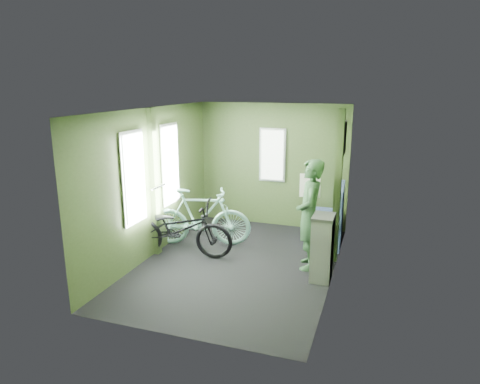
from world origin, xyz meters
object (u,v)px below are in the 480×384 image
object	(u,v)px
bicycle_black	(179,256)
bench_seat	(328,225)
waste_box	(322,248)
bicycle_mint	(201,246)
passenger	(310,214)

from	to	relation	value
bicycle_black	bench_seat	distance (m)	2.54
waste_box	bench_seat	size ratio (longest dim) A/B	0.92
bicycle_mint	bench_seat	bearing A→B (deg)	-81.90
waste_box	bicycle_black	bearing A→B (deg)	177.17
bicycle_black	bicycle_mint	distance (m)	0.52
bicycle_mint	passenger	size ratio (longest dim) A/B	1.04
bicycle_black	passenger	size ratio (longest dim) A/B	1.06
passenger	waste_box	distance (m)	0.56
bicycle_black	passenger	xyz separation A→B (m)	(1.99, 0.25, 0.81)
bicycle_mint	bench_seat	xyz separation A→B (m)	(1.98, 0.86, 0.30)
bicycle_black	bench_seat	xyz separation A→B (m)	(2.13, 1.36, 0.30)
bicycle_mint	passenger	xyz separation A→B (m)	(1.85, -0.25, 0.81)
bicycle_black	passenger	world-z (taller)	passenger
bicycle_black	bicycle_mint	world-z (taller)	bicycle_mint
waste_box	bench_seat	world-z (taller)	bench_seat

